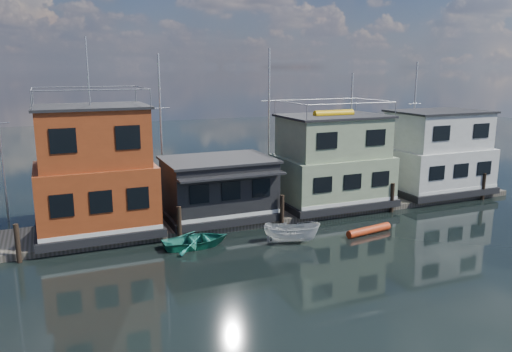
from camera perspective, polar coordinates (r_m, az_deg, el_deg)
name	(u,v)px	position (r m, az deg, el deg)	size (l,w,h in m)	color
ground	(309,289)	(24.79, 6.08, -12.77)	(160.00, 160.00, 0.00)	black
dock	(226,218)	(34.99, -3.48, -4.80)	(48.00, 5.00, 0.40)	#595147
houseboat_red	(95,173)	(32.30, -17.93, 0.32)	(7.40, 5.90, 11.86)	black
houseboat_dark	(219,188)	(34.23, -4.31, -1.35)	(7.40, 6.10, 4.06)	black
houseboat_green	(332,162)	(37.77, 8.70, 1.60)	(8.40, 5.90, 7.03)	black
houseboat_white	(437,153)	(43.79, 19.94, 2.45)	(8.40, 5.90, 6.66)	black
pilings	(235,217)	(32.10, -2.39, -4.69)	(42.28, 0.28, 2.20)	#2D2116
background_masts	(255,129)	(41.05, -0.10, 5.42)	(36.40, 0.16, 12.00)	silver
motorboat	(292,233)	(30.54, 4.10, -6.47)	(1.29, 3.43, 1.33)	silver
red_kayak	(369,230)	(33.00, 12.78, -6.06)	(0.50, 0.50, 3.43)	red
dinghy_teal	(196,240)	(30.15, -6.86, -7.29)	(2.85, 3.99, 0.83)	#227E6A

